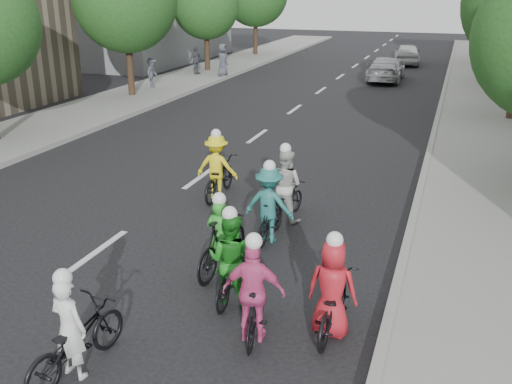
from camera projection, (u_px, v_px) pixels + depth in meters
The scene contains 22 objects.
ground at pixel (99, 250), 11.87m from camera, with size 120.00×120.00×0.00m, color black.
sidewalk_left at pixel (72, 118), 23.20m from camera, with size 4.00×80.00×0.15m, color gray.
curb_left at pixel (113, 121), 22.59m from camera, with size 0.18×80.00×0.18m, color #999993.
sidewalk_right at pixel (493, 155), 18.20m from camera, with size 4.00×80.00×0.15m, color gray.
curb_right at pixel (430, 149), 18.81m from camera, with size 0.18×80.00×0.18m, color #999993.
bldg_sw at pixel (128, 2), 40.29m from camera, with size 10.00×14.00×8.00m, color slate.
tree_l_3 at pixel (125, 0), 26.16m from camera, with size 4.80×4.80×6.93m.
tree_l_4 at pixel (206, 6), 34.32m from camera, with size 4.00×4.00×5.97m.
tree_r_2 at pixel (510, 9), 29.54m from camera, with size 4.00×4.00×5.97m.
cyclist_0 at pixel (74, 338), 7.98m from camera, with size 0.93×1.96×1.68m.
cyclist_1 at pixel (232, 266), 9.77m from camera, with size 0.80×1.57×1.79m.
cyclist_2 at pixel (218, 172), 14.62m from camera, with size 1.11×1.98×1.82m.
cyclist_3 at pixel (255, 300), 8.73m from camera, with size 1.03×1.56×1.81m.
cyclist_4 at pixel (332, 298), 8.90m from camera, with size 0.80×1.78×1.76m.
cyclist_5 at pixel (222, 242), 10.78m from camera, with size 0.72×1.95×1.66m.
cyclist_6 at pixel (285, 192), 13.22m from camera, with size 0.94×1.67×1.86m.
cyclist_7 at pixel (270, 209), 12.11m from camera, with size 1.10×1.52×1.82m.
follow_car_lead at pixel (386, 69), 32.29m from camera, with size 1.87×4.60×1.34m, color #B6B6BB.
follow_car_trail at pixel (407, 54), 38.89m from camera, with size 1.66×4.13×1.41m, color silver.
spectator_0 at pixel (152, 73), 29.19m from camera, with size 1.01×0.58×1.57m, color #50525E.
spectator_1 at pixel (196, 60), 33.68m from camera, with size 0.94×0.39×1.60m, color #494A56.
spectator_2 at pixel (223, 60), 32.90m from camera, with size 0.90×0.59×1.85m, color #4A4A56.
Camera 1 is at (6.66, -9.03, 5.23)m, focal length 40.00 mm.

